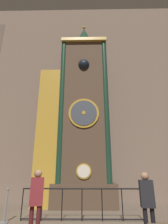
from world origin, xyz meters
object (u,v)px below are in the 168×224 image
at_px(clock_tower, 77,116).
at_px(visitor_far, 147,199).
at_px(visitor_near, 36,197).
at_px(stanchion_post, 5,211).

relative_size(clock_tower, visitor_far, 6.64).
bearing_deg(visitor_near, stanchion_post, 117.23).
bearing_deg(visitor_far, stanchion_post, 165.59).
distance_m(clock_tower, visitor_far, 5.91).
bearing_deg(clock_tower, stanchion_post, -130.10).
xyz_separation_m(clock_tower, visitor_far, (2.10, -4.25, -3.52)).
distance_m(visitor_near, stanchion_post, 2.26).
xyz_separation_m(visitor_near, visitor_far, (2.87, -0.01, -0.04)).
distance_m(visitor_far, stanchion_post, 4.65).
relative_size(clock_tower, visitor_near, 6.38).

